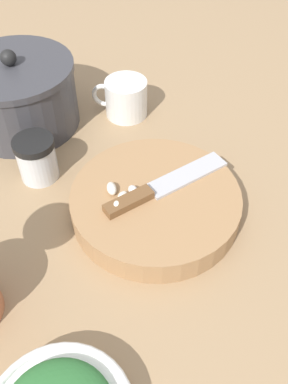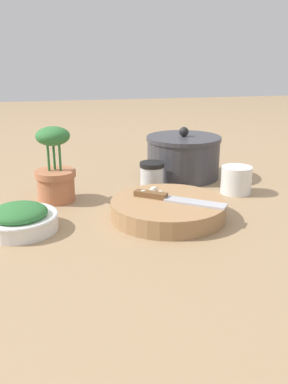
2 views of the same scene
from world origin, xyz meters
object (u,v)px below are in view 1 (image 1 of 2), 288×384
(garlic_cloves, at_px, (120,196))
(spice_jar, at_px, (37,158))
(coffee_mug, at_px, (125,98))
(chef_knife, at_px, (160,187))
(stock_pot, at_px, (18,95))
(cutting_board, at_px, (155,203))

(garlic_cloves, distance_m, spice_jar, 0.17)
(spice_jar, distance_m, coffee_mug, 0.22)
(chef_knife, distance_m, spice_jar, 0.21)
(garlic_cloves, bearing_deg, spice_jar, 76.22)
(chef_knife, relative_size, garlic_cloves, 3.06)
(coffee_mug, relative_size, stock_pot, 0.49)
(spice_jar, xyz_separation_m, coffee_mug, (0.21, -0.07, -0.00))
(chef_knife, bearing_deg, cutting_board, -64.87)
(chef_knife, xyz_separation_m, garlic_cloves, (-0.04, 0.05, 0.00))
(garlic_cloves, bearing_deg, stock_pot, 59.02)
(garlic_cloves, relative_size, spice_jar, 0.80)
(garlic_cloves, xyz_separation_m, stock_pot, (0.16, 0.27, 0.01))
(garlic_cloves, xyz_separation_m, coffee_mug, (0.25, 0.09, -0.01))
(cutting_board, height_order, spice_jar, spice_jar)
(spice_jar, bearing_deg, garlic_cloves, -103.78)
(spice_jar, xyz_separation_m, stock_pot, (0.12, 0.10, 0.02))
(garlic_cloves, relative_size, coffee_mug, 0.57)
(cutting_board, relative_size, spice_jar, 3.39)
(spice_jar, relative_size, stock_pot, 0.35)
(coffee_mug, bearing_deg, spice_jar, 161.01)
(cutting_board, distance_m, garlic_cloves, 0.06)
(coffee_mug, bearing_deg, chef_knife, -146.79)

